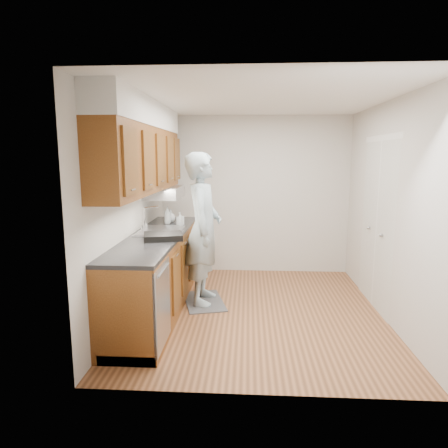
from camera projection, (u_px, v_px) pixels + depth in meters
The scene contains 15 objects.
floor at pixel (255, 311), 4.89m from camera, with size 3.50×3.50×0.00m, color #935C38.
ceiling at pixel (258, 99), 4.47m from camera, with size 3.50×3.50×0.00m, color white.
wall_left at pixel (131, 209), 4.77m from camera, with size 0.02×3.50×2.50m, color beige.
wall_right at pixel (387, 211), 4.59m from camera, with size 0.02×3.50×2.50m, color beige.
wall_back at pixel (254, 195), 6.40m from camera, with size 3.00×0.02×2.50m, color beige.
counter at pixel (158, 270), 4.88m from camera, with size 0.64×2.80×1.30m.
upper_cabinets at pixel (144, 149), 4.68m from camera, with size 0.47×2.80×1.21m.
closet_door at pixel (377, 225), 4.92m from camera, with size 0.02×1.22×2.05m, color silver.
floor_mat at pixel (204, 301), 5.18m from camera, with size 0.47×0.80×0.02m, color #58585A.
person at pixel (203, 219), 5.00m from camera, with size 0.76×0.51×2.16m, color #99AFBA.
soap_bottle_a at pixel (168, 215), 5.55m from camera, with size 0.09×0.09×0.24m, color silver.
soap_bottle_b at pixel (180, 219), 5.46m from camera, with size 0.08×0.08×0.17m, color silver.
soap_bottle_c at pixel (170, 216), 5.67m from camera, with size 0.15×0.15×0.19m, color silver.
steel_can at pixel (180, 221), 5.47m from camera, with size 0.06×0.06×0.11m, color #A5A5AA.
dish_rack at pixel (163, 236), 4.51m from camera, with size 0.42×0.36×0.07m, color black.
Camera 1 is at (-0.10, -4.65, 1.87)m, focal length 32.00 mm.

